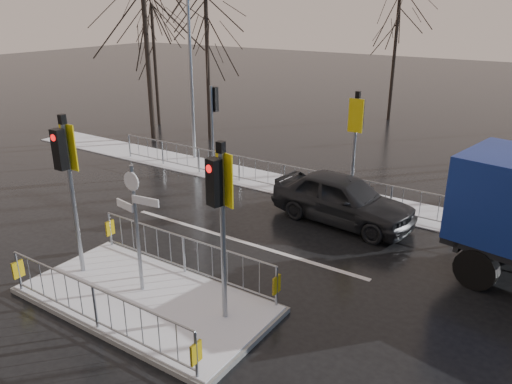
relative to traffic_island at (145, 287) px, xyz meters
The scene contains 11 objects.
ground 0.39m from the traffic_island, 42.90° to the right, with size 120.00×120.00×0.00m, color black.
snow_verge 8.60m from the traffic_island, 89.92° to the left, with size 30.00×2.00×0.04m, color white.
lane_markings 0.52m from the traffic_island, 88.07° to the right, with size 8.00×11.38×0.01m.
traffic_island is the anchor object (origin of this frame).
far_kerb_fixtures 8.11m from the traffic_island, 87.84° to the left, with size 18.00×0.65×3.83m.
car_far_lane 6.98m from the traffic_island, 74.27° to the left, with size 1.84×4.57×1.56m, color black.
tree_near_a 16.23m from the traffic_island, 133.66° to the left, with size 4.75×4.75×8.97m.
tree_near_b 15.57m from the traffic_island, 122.60° to the left, with size 4.00×4.00×7.55m.
tree_near_c 18.84m from the traffic_island, 132.79° to the left, with size 3.50×3.50×6.61m.
tree_far_a 22.52m from the traffic_island, 95.17° to the left, with size 3.75×3.75×7.08m.
street_lamp_left 12.17m from the traffic_island, 124.07° to the left, with size 1.25×0.18×8.20m.
Camera 1 is at (7.61, -6.86, 6.50)m, focal length 35.00 mm.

